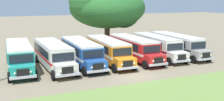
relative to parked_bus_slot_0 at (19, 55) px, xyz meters
The scene contains 9 objects.
ground_plane 12.89m from the parked_bus_slot_0, 35.16° to the right, with size 220.00×220.00×0.00m, color #84755B.
parked_bus_slot_0 is the anchor object (origin of this frame).
parked_bus_slot_1 3.70m from the parked_bus_slot_0, 14.08° to the right, with size 3.09×10.89×2.82m.
parked_bus_slot_2 6.98m from the parked_bus_slot_0, ahead, with size 2.71×10.84×2.82m.
parked_bus_slot_3 10.33m from the parked_bus_slot_0, ahead, with size 2.83×10.86×2.82m.
parked_bus_slot_4 13.94m from the parked_bus_slot_0, ahead, with size 2.78×10.85×2.82m.
parked_bus_slot_5 17.51m from the parked_bus_slot_0, ahead, with size 2.93×10.87×2.82m.
parked_bus_slot_6 20.75m from the parked_bus_slot_0, ahead, with size 2.77×10.85×2.82m.
broad_shade_tree 20.14m from the parked_bus_slot_0, 39.25° to the left, with size 13.83×14.68×11.24m.
Camera 1 is at (-12.09, -22.54, 7.54)m, focal length 41.57 mm.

